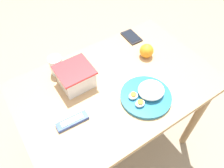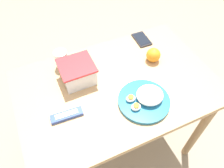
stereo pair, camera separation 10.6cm
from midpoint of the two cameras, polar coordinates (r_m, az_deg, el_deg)
name	(u,v)px [view 2 (the right image)]	position (r m, az deg, el deg)	size (l,w,h in m)	color
ground_plane	(115,144)	(1.73, 2.68, -15.42)	(10.00, 10.00, 0.00)	gray
table	(117,97)	(1.18, 3.79, -3.47)	(1.00, 0.65, 0.73)	tan
food_container	(78,73)	(1.09, -6.24, 2.63)	(0.17, 0.16, 0.11)	white
orange_fruit	(153,55)	(1.22, 13.25, 7.24)	(0.08, 0.08, 0.08)	orange
rice_plate	(146,99)	(1.04, 11.67, -4.00)	(0.25, 0.25, 0.06)	teal
candy_bar	(67,115)	(1.00, -8.73, -8.27)	(0.15, 0.05, 0.02)	#334C9E
cell_phone	(142,39)	(1.35, 10.04, 11.32)	(0.08, 0.13, 0.01)	#232328
drinking_glass	(62,59)	(1.16, -10.49, 6.19)	(0.07, 0.07, 0.10)	silver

